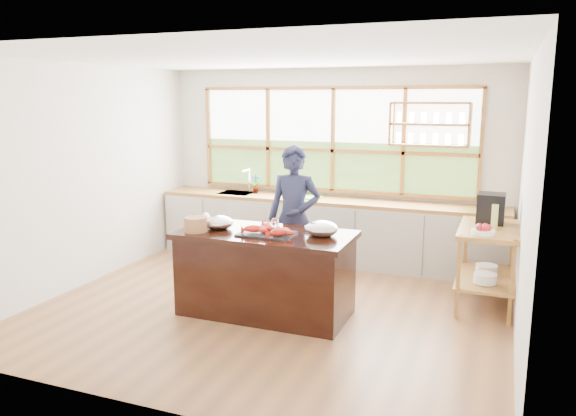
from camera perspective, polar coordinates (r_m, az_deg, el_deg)
The scene contains 18 objects.
ground_plane at distance 6.35m, azimuth -1.54°, elevation -10.00°, with size 5.00×5.00×0.00m, color #986439.
room_shell at distance 6.41m, azimuth 0.37°, elevation 6.32°, with size 5.02×4.52×2.71m.
back_counter at distance 7.97m, azimuth 3.74°, elevation -2.20°, with size 4.90×0.63×0.90m.
right_shelf_unit at distance 6.57m, azimuth 19.59°, elevation -4.40°, with size 0.62×1.10×0.90m.
island at distance 6.03m, azimuth -2.30°, elevation -6.61°, with size 1.85×0.90×0.90m.
cook at distance 6.68m, azimuth 0.62°, elevation -1.11°, with size 0.64×0.42×1.75m, color #1C203D.
potted_plant at distance 8.30m, azimuth -3.32°, elevation 2.48°, with size 0.15×0.10×0.28m, color slate.
cutting_board at distance 7.96m, azimuth 1.89°, elevation 1.14°, with size 0.40×0.30×0.01m, color #5AC13B.
espresso_machine at distance 6.71m, azimuth 19.92°, elevation -0.03°, with size 0.30×0.32×0.34m, color black.
wine_bottle at distance 6.37m, azimuth 20.26°, elevation -0.90°, with size 0.07×0.07×0.28m, color #B2C066.
fruit_bowl at distance 6.15m, azimuth 19.21°, elevation -2.14°, with size 0.23×0.23×0.11m.
slate_board at distance 5.81m, azimuth -2.21°, elevation -2.62°, with size 0.55×0.40×0.02m, color black.
lobster_pile at distance 5.79m, azimuth -2.01°, elevation -2.17°, with size 0.52×0.44×0.08m.
mixing_bowl_left at distance 6.10m, azimuth -7.03°, elevation -1.49°, with size 0.31×0.31×0.15m, color silver.
mixing_bowl_right at distance 5.76m, azimuth 3.44°, elevation -2.12°, with size 0.34×0.34×0.16m, color silver.
wine_glass at distance 5.57m, azimuth -1.36°, elevation -1.62°, with size 0.08×0.08×0.22m.
wicker_basket at distance 6.00m, azimuth -9.36°, elevation -1.66°, with size 0.24×0.24×0.15m, color #A46A43.
parchment_roll at distance 6.47m, azimuth -8.21°, elevation -1.03°, with size 0.08×0.08×0.30m, color white.
Camera 1 is at (2.31, -5.46, 2.29)m, focal length 35.00 mm.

